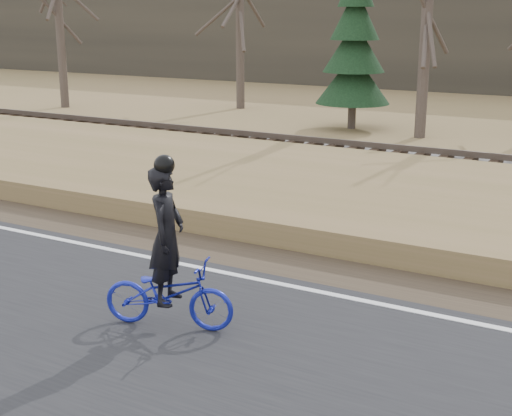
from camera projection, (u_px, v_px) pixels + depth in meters
The scene contains 12 objects.
ground at pixel (186, 274), 11.30m from camera, with size 120.00×120.00×0.00m, color olive.
road at pixel (76, 332), 9.19m from camera, with size 120.00×6.00×0.06m, color black.
edge_line at pixel (193, 266), 11.45m from camera, with size 120.00×0.12×0.01m, color silver.
shoulder at pixel (226, 251), 12.31m from camera, with size 120.00×1.60×0.04m, color #473A2B.
embankment at pixel (301, 201), 14.78m from camera, with size 120.00×5.00×0.44m, color olive.
ballast at pixel (366, 167), 17.98m from camera, with size 120.00×3.00×0.45m, color slate.
railroad at pixel (366, 155), 17.90m from camera, with size 120.00×2.40×0.29m.
cyclist at pixel (168, 273), 9.09m from camera, with size 1.82×1.06×2.28m.
bare_tree_far_left at pixel (59, 12), 29.89m from camera, with size 0.36×0.36×8.01m, color #4D4139.
bare_tree_left at pixel (240, 1), 29.42m from camera, with size 0.36×0.36×8.86m, color #4D4139.
bare_tree_near_left at pixel (427, 19), 22.50m from camera, with size 0.36×0.36×7.56m, color #4D4139.
conifer at pixel (354, 48), 24.58m from camera, with size 2.60×2.60×5.90m.
Camera 1 is at (6.13, -8.73, 4.02)m, focal length 50.00 mm.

